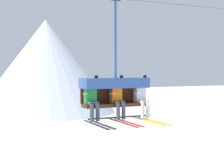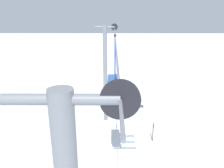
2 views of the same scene
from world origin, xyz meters
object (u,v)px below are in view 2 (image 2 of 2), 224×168
at_px(skier_orange, 117,89).
at_px(trail_sign, 153,131).
at_px(chairlift_chair, 114,84).
at_px(skier_green, 118,94).
at_px(lift_tower_far, 105,73).
at_px(skier_white, 117,85).

relative_size(skier_orange, trail_sign, 1.06).
bearing_deg(chairlift_chair, skier_green, -165.18).
relative_size(lift_tower_far, skier_orange, 5.20).
distance_m(lift_tower_far, skier_orange, 7.48).
relative_size(skier_orange, skier_white, 1.00).
relative_size(lift_tower_far, chairlift_chair, 2.49).
bearing_deg(lift_tower_far, skier_orange, -172.83).
distance_m(skier_green, trail_sign, 7.13).
bearing_deg(skier_white, skier_orange, 180.00).
height_order(chairlift_chair, skier_white, chairlift_chair).
relative_size(chairlift_chair, trail_sign, 2.22).
xyz_separation_m(lift_tower_far, trail_sign, (-3.69, -3.81, -3.68)).
bearing_deg(skier_white, lift_tower_far, 8.04).
bearing_deg(skier_white, chairlift_chair, 165.30).
relative_size(lift_tower_far, skier_green, 5.20).
height_order(skier_green, trail_sign, skier_green).
height_order(skier_orange, skier_white, same).
bearing_deg(skier_green, skier_white, 0.00).
relative_size(skier_green, trail_sign, 1.06).
height_order(lift_tower_far, chairlift_chair, lift_tower_far).
height_order(lift_tower_far, trail_sign, lift_tower_far).
distance_m(lift_tower_far, skier_white, 6.69).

